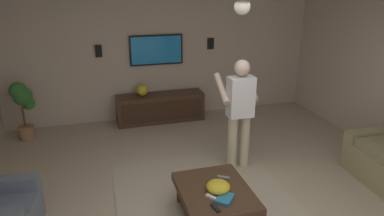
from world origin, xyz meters
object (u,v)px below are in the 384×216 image
remote_grey (223,177)px  media_console (161,108)px  wall_speaker_left (211,44)px  person_standing (240,108)px  vase_round (142,90)px  bowl (218,187)px  book (225,198)px  coffee_table (215,197)px  remote_white (212,197)px  potted_plant_tall (23,101)px  tv (156,50)px  wall_speaker_right (99,51)px  remote_black (215,208)px

remote_grey → media_console: bearing=-52.9°
media_console → wall_speaker_left: (0.25, -1.11, 1.17)m
person_standing → vase_round: 2.40m
bowl → book: size_ratio=1.25×
coffee_table → vase_round: (3.19, 0.37, 0.36)m
media_console → remote_white: size_ratio=11.33×
potted_plant_tall → wall_speaker_left: wall_speaker_left is taller
tv → potted_plant_tall: bearing=-80.9°
coffee_table → tv: bearing=0.4°
person_standing → bowl: (-1.12, 0.72, -0.47)m
remote_white → wall_speaker_left: size_ratio=0.68×
remote_white → vase_round: vase_round is taller
tv → media_console: bearing=0.0°
remote_white → wall_speaker_left: 3.91m
wall_speaker_right → potted_plant_tall: bearing=106.6°
person_standing → vase_round: size_ratio=7.45×
bowl → remote_grey: (0.24, -0.15, -0.05)m
book → remote_black: bearing=-11.3°
remote_black → vase_round: size_ratio=0.68×
book → bowl: bearing=-134.2°
media_console → tv: (0.24, 0.00, 1.10)m
coffee_table → vase_round: size_ratio=4.55×
book → vase_round: (3.41, 0.40, 0.24)m
vase_round → wall_speaker_left: 1.67m
remote_grey → vase_round: bearing=-46.5°
person_standing → wall_speaker_right: (2.35, 1.84, 0.48)m
person_standing → wall_speaker_right: size_ratio=7.45×
remote_white → remote_black: same height
bowl → vase_round: 3.27m
coffee_table → wall_speaker_left: bearing=-17.6°
coffee_table → remote_grey: remote_grey is taller
tv → remote_grey: bearing=3.5°
potted_plant_tall → remote_black: bearing=-145.3°
wall_speaker_right → wall_speaker_left: bearing=-90.0°
media_console → vase_round: (0.01, 0.34, 0.39)m
potted_plant_tall → remote_white: size_ratio=6.82×
media_console → bowl: (-3.22, -0.04, 0.19)m
remote_white → coffee_table: bearing=-66.3°
media_console → wall_speaker_right: (0.25, 1.08, 1.14)m
potted_plant_tall → person_standing: bearing=-121.5°
coffee_table → media_console: bearing=0.4°
tv → potted_plant_tall: (-0.39, 2.43, -0.69)m
coffee_table → remote_black: remote_black is taller
remote_grey → vase_round: size_ratio=0.68×
wall_speaker_right → vase_round: bearing=-108.1°
person_standing → wall_speaker_left: person_standing is taller
tv → remote_black: bearing=-1.4°
bowl → vase_round: vase_round is taller
remote_black → book: 0.19m
vase_round → wall_speaker_right: bearing=71.9°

